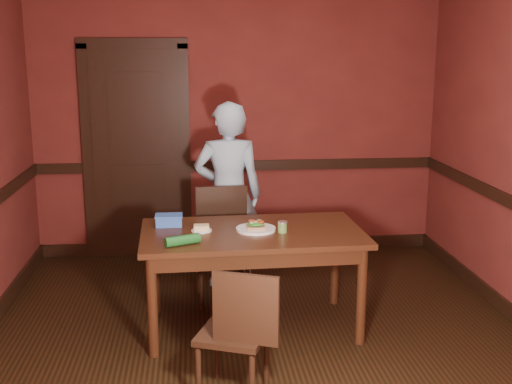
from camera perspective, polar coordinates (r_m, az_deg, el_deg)
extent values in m
cube|color=black|center=(4.62, 0.43, -13.79)|extent=(4.00, 4.50, 0.01)
cube|color=maroon|center=(6.41, -1.66, 6.35)|extent=(4.00, 0.02, 2.70)
cube|color=maroon|center=(2.04, 7.20, -7.82)|extent=(4.00, 0.02, 2.70)
cube|color=black|center=(6.46, -1.63, 2.37)|extent=(4.00, 0.03, 0.10)
cube|color=black|center=(6.67, -1.58, -4.75)|extent=(4.00, 0.03, 0.12)
cube|color=black|center=(6.43, -10.56, 3.23)|extent=(0.85, 0.04, 2.05)
cube|color=black|center=(6.51, -14.72, 3.14)|extent=(0.10, 0.06, 2.15)
cube|color=black|center=(6.42, -6.31, 3.36)|extent=(0.10, 0.06, 2.15)
cube|color=black|center=(6.36, -10.94, 12.84)|extent=(1.05, 0.06, 0.10)
cube|color=#34190D|center=(4.81, -0.34, -7.79)|extent=(1.64, 0.96, 0.76)
imported|color=#9EC4D9|center=(5.57, -2.47, -0.27)|extent=(0.60, 0.40, 1.62)
cylinder|color=white|center=(4.69, -0.01, -3.35)|extent=(0.29, 0.29, 0.01)
cube|color=#B07D55|center=(4.69, -0.01, -3.14)|extent=(0.13, 0.12, 0.02)
ellipsoid|color=#318B27|center=(4.68, -0.01, -2.84)|extent=(0.12, 0.11, 0.03)
cylinder|color=red|center=(4.69, -0.37, -2.58)|extent=(0.05, 0.05, 0.01)
cylinder|color=red|center=(4.67, 0.41, -2.65)|extent=(0.05, 0.05, 0.01)
cylinder|color=#97B36B|center=(4.65, -0.39, -2.74)|extent=(0.04, 0.04, 0.01)
cylinder|color=#97B36B|center=(4.71, 0.29, -2.54)|extent=(0.04, 0.04, 0.01)
cylinder|color=#97B36B|center=(4.68, -0.01, -2.64)|extent=(0.04, 0.04, 0.01)
cylinder|color=#5F873E|center=(4.64, 2.37, -3.18)|extent=(0.07, 0.07, 0.07)
cylinder|color=silver|center=(4.63, 2.37, -2.69)|extent=(0.07, 0.07, 0.01)
cylinder|color=white|center=(4.69, -4.86, -3.42)|extent=(0.15, 0.15, 0.01)
cube|color=#E5C27D|center=(4.69, -4.87, -3.15)|extent=(0.11, 0.07, 0.04)
cube|color=blue|center=(4.85, -7.74, -2.56)|extent=(0.19, 0.13, 0.07)
cube|color=blue|center=(4.84, -7.76, -2.07)|extent=(0.20, 0.14, 0.01)
cylinder|color=#1A561F|center=(4.37, -6.56, -4.28)|extent=(0.25, 0.16, 0.07)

